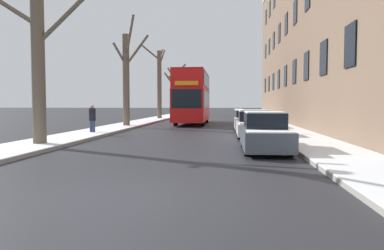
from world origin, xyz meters
TOP-DOWN VIEW (x-y plane):
  - ground_plane at (0.00, 0.00)m, footprint 320.00×320.00m
  - sidewalk_left at (-5.92, 53.00)m, footprint 2.62×130.00m
  - sidewalk_right at (5.92, 53.00)m, footprint 2.62×130.00m
  - terrace_facade_right at (11.73, 26.24)m, footprint 9.10×43.80m
  - bare_tree_left_0 at (-5.74, 7.91)m, footprint 4.43×2.04m
  - bare_tree_left_1 at (-5.52, 21.02)m, footprint 2.84×1.71m
  - bare_tree_left_2 at (-5.59, 35.33)m, footprint 2.36×2.54m
  - bare_tree_left_3 at (-5.72, 49.33)m, footprint 3.38×1.35m
  - double_decker_bus at (-0.94, 26.36)m, footprint 2.60×10.34m
  - parked_car_0 at (3.55, 7.35)m, footprint 1.69×4.57m
  - parked_car_1 at (3.55, 13.28)m, footprint 1.78×4.17m
  - parked_car_2 at (3.55, 18.40)m, footprint 1.83×4.06m
  - pedestrian_left_sidewalk at (-5.72, 14.11)m, footprint 0.39×0.39m

SIDE VIEW (x-z plane):
  - ground_plane at x=0.00m, z-range 0.00..0.00m
  - sidewalk_left at x=-5.92m, z-range 0.00..0.16m
  - sidewalk_right at x=5.92m, z-range 0.00..0.16m
  - parked_car_2 at x=3.55m, z-range -0.05..1.36m
  - parked_car_1 at x=3.55m, z-range -0.07..1.43m
  - parked_car_0 at x=3.55m, z-range -0.06..1.45m
  - pedestrian_left_sidewalk at x=-5.72m, z-range 0.09..1.87m
  - double_decker_bus at x=-0.94m, z-range 0.30..4.91m
  - bare_tree_left_3 at x=-5.72m, z-range -0.16..7.78m
  - bare_tree_left_1 at x=-5.52m, z-range -0.26..8.01m
  - bare_tree_left_0 at x=-5.74m, z-range -0.55..8.86m
  - bare_tree_left_2 at x=-5.59m, z-range 0.05..8.45m
  - terrace_facade_right at x=11.73m, z-range 0.00..16.73m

